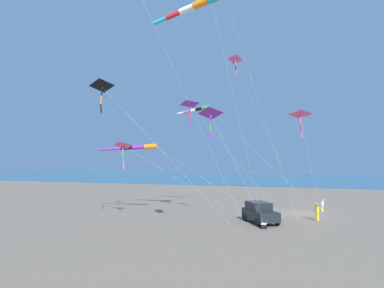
% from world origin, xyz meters
% --- Properties ---
extents(ground_plane, '(600.00, 600.00, 0.00)m').
position_xyz_m(ground_plane, '(0.00, 0.00, 0.00)').
color(ground_plane, '#756654').
extents(ocean_water_strip, '(240.00, 600.00, 0.01)m').
position_xyz_m(ocean_water_strip, '(-165.00, 0.00, 0.00)').
color(ocean_water_strip, '#285B7A').
rests_on(ocean_water_strip, ground_plane).
extents(parked_car, '(4.58, 4.00, 1.85)m').
position_xyz_m(parked_car, '(7.83, -2.73, 0.95)').
color(parked_car, black).
rests_on(parked_car, ground_plane).
extents(cooler_box, '(0.62, 0.42, 0.42)m').
position_xyz_m(cooler_box, '(10.37, -1.89, 0.21)').
color(cooler_box, black).
rests_on(cooler_box, ground_plane).
extents(person_adult_flyer, '(0.61, 0.57, 1.69)m').
position_xyz_m(person_adult_flyer, '(4.43, 2.06, 0.92)').
color(person_adult_flyer, gold).
rests_on(person_adult_flyer, ground_plane).
extents(person_child_green_jacket, '(0.35, 0.45, 1.48)m').
position_xyz_m(person_child_green_jacket, '(-2.12, 2.45, 0.81)').
color(person_child_green_jacket, gold).
rests_on(person_child_green_jacket, ground_plane).
extents(kite_delta_checkered_midright, '(3.13, 2.62, 10.70)m').
position_xyz_m(kite_delta_checkered_midright, '(4.15, 0.74, 10.27)').
color(kite_delta_checkered_midright, '#EF4C93').
rests_on(kite_delta_checkered_midright, ground_plane).
extents(kite_windsock_yellow_midlevel, '(2.23, 18.32, 7.62)m').
position_xyz_m(kite_windsock_yellow_midlevel, '(7.26, -16.53, 7.23)').
color(kite_windsock_yellow_midlevel, orange).
rests_on(kite_windsock_yellow_midlevel, ground_plane).
extents(kite_windsock_magenta_far_left, '(3.58, 17.84, 12.86)m').
position_xyz_m(kite_windsock_magenta_far_left, '(0.08, -11.98, 12.45)').
color(kite_windsock_magenta_far_left, green).
rests_on(kite_windsock_magenta_far_left, ground_plane).
extents(kite_delta_long_streamer_right, '(7.20, 7.15, 18.11)m').
position_xyz_m(kite_delta_long_streamer_right, '(1.73, -6.50, 17.63)').
color(kite_delta_long_streamer_right, '#EF4C93').
rests_on(kite_delta_long_streamer_right, ground_plane).
extents(kite_delta_black_fish_shape, '(4.04, 7.05, 11.10)m').
position_xyz_m(kite_delta_black_fish_shape, '(6.79, -7.76, 10.49)').
color(kite_delta_black_fish_shape, purple).
rests_on(kite_delta_black_fish_shape, ground_plane).
extents(kite_delta_white_trailing, '(5.25, 11.26, 12.60)m').
position_xyz_m(kite_delta_white_trailing, '(15.04, -14.85, 12.06)').
color(kite_delta_white_trailing, black).
rests_on(kite_delta_white_trailing, ground_plane).
extents(kite_windsock_teal_far_right, '(6.64, 11.85, 19.73)m').
position_xyz_m(kite_windsock_teal_far_right, '(12.69, -6.85, 18.95)').
color(kite_windsock_teal_far_right, '#1EB7C6').
rests_on(kite_windsock_teal_far_right, ground_plane).
extents(kite_delta_purple_drifting, '(5.38, 11.98, 7.58)m').
position_xyz_m(kite_delta_purple_drifting, '(11.08, -15.39, 7.16)').
color(kite_delta_purple_drifting, '#EF4C93').
rests_on(kite_delta_purple_drifting, ground_plane).
extents(kite_delta_blue_topmost, '(2.25, 10.26, 12.11)m').
position_xyz_m(kite_delta_blue_topmost, '(6.74, -10.11, 11.70)').
color(kite_delta_blue_topmost, purple).
rests_on(kite_delta_blue_topmost, ground_plane).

